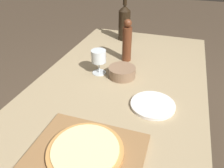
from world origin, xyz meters
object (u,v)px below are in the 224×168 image
Objects in this scene: wine_bottle at (124,22)px; pepper_mill at (127,42)px; wine_glass at (99,57)px; small_bowl at (122,72)px; pizza at (85,151)px.

pepper_mill is at bearing -71.73° from wine_bottle.
small_bowl is (0.13, 0.00, -0.07)m from wine_glass.
pepper_mill is (0.11, -0.34, -0.01)m from wine_bottle.
pizza is at bearing -86.79° from small_bowl.
wine_glass reaches higher than small_bowl.
small_bowl is (0.14, -0.54, -0.10)m from wine_bottle.
wine_glass is at bearing 106.56° from pizza.
wine_bottle is 0.54m from wine_glass.
wine_bottle reaches higher than pizza.
pepper_mill is 0.23m from small_bowl.
wine_glass reaches higher than pizza.
wine_glass is at bearing -89.32° from wine_bottle.
wine_bottle is 1.27× the size of pepper_mill.
wine_bottle is at bearing 98.89° from pizza.
wine_bottle is at bearing 90.68° from wine_glass.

